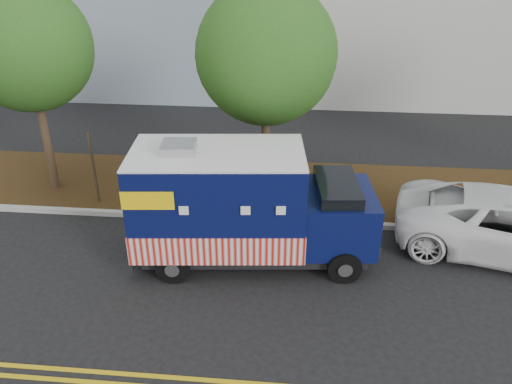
{
  "coord_description": "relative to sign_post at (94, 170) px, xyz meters",
  "views": [
    {
      "loc": [
        1.87,
        -11.03,
        7.51
      ],
      "look_at": [
        0.78,
        0.6,
        1.42
      ],
      "focal_mm": 35.0,
      "sensor_mm": 36.0,
      "label": 1
    }
  ],
  "objects": [
    {
      "name": "curb",
      "position": [
        4.22,
        -0.57,
        -1.12
      ],
      "size": [
        120.0,
        0.18,
        0.15
      ],
      "primitive_type": "cube",
      "color": "#9E9E99",
      "rests_on": "ground"
    },
    {
      "name": "centerline_near",
      "position": [
        4.22,
        -6.42,
        -1.19
      ],
      "size": [
        120.0,
        0.1,
        0.01
      ],
      "primitive_type": "cube",
      "color": "gold",
      "rests_on": "ground"
    },
    {
      "name": "sign_post",
      "position": [
        0.0,
        0.0,
        0.0
      ],
      "size": [
        0.06,
        0.06,
        2.4
      ],
      "primitive_type": "cube",
      "color": "#473828",
      "rests_on": "ground"
    },
    {
      "name": "tree_b",
      "position": [
        5.03,
        1.49,
        3.19
      ],
      "size": [
        4.1,
        4.1,
        6.45
      ],
      "color": "#38281C",
      "rests_on": "ground"
    },
    {
      "name": "mulch_strip",
      "position": [
        4.22,
        1.53,
        -1.12
      ],
      "size": [
        120.0,
        4.0,
        0.15
      ],
      "primitive_type": "cube",
      "color": "#301E0D",
      "rests_on": "ground"
    },
    {
      "name": "food_truck",
      "position": [
        4.7,
        -2.34,
        0.24
      ],
      "size": [
        6.23,
        2.81,
        3.19
      ],
      "rotation": [
        0.0,
        0.0,
        0.09
      ],
      "color": "black",
      "rests_on": "ground"
    },
    {
      "name": "tree_a",
      "position": [
        -1.77,
        0.84,
        3.39
      ],
      "size": [
        3.7,
        3.7,
        6.46
      ],
      "color": "#38281C",
      "rests_on": "ground"
    },
    {
      "name": "ground",
      "position": [
        4.22,
        -1.97,
        -1.2
      ],
      "size": [
        120.0,
        120.0,
        0.0
      ],
      "primitive_type": "plane",
      "color": "black",
      "rests_on": "ground"
    }
  ]
}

